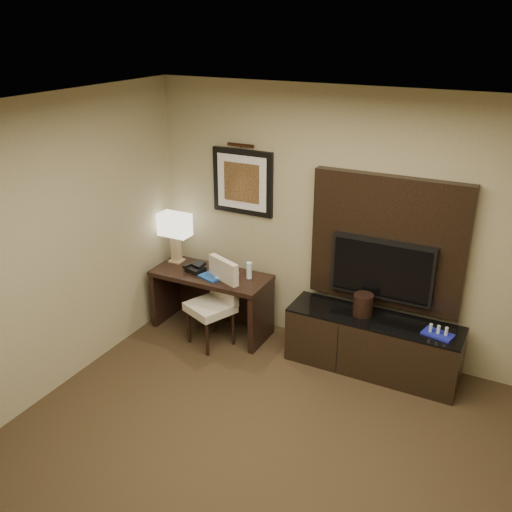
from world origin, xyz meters
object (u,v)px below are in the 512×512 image
Objects in this scene: tv at (382,269)px; desk_chair at (210,307)px; water_bottle at (249,270)px; desk_phone at (195,267)px; minibar_tray at (438,331)px; credenza at (372,344)px; table_lamp at (175,237)px; desk at (212,302)px; ice_bucket at (363,305)px.

desk_chair is (-1.66, -0.50, -0.58)m from tv.
desk_phone is at bearing -169.48° from water_bottle.
credenza is at bearing 175.59° from minibar_tray.
desk_chair is 1.50× the size of table_lamp.
desk is 2.44m from minibar_tray.
desk is 7.21× the size of water_bottle.
water_bottle is 1.26m from ice_bucket.
desk_chair is at bearing -173.43° from minibar_tray.
ice_bucket is at bearing 19.12° from desk_phone.
desk_chair is 3.29× the size of minibar_tray.
tv reaches higher than table_lamp.
water_bottle is at bearing 72.95° from desk_chair.
desk_chair is at bearing -167.98° from ice_bucket.
tv reaches higher than credenza.
credenza is at bearing -1.42° from water_bottle.
minibar_tray is (2.94, -0.10, -0.36)m from table_lamp.
table_lamp reaches higher than desk_chair.
desk_chair reaches higher than ice_bucket.
credenza is 0.42m from ice_bucket.
water_bottle is at bearing -1.28° from table_lamp.
water_bottle is (-1.39, 0.03, 0.49)m from credenza.
desk_phone is at bearing -171.82° from desk.
desk_chair is at bearing -129.69° from water_bottle.
ice_bucket reaches higher than desk_phone.
desk_chair is 0.49m from desk_phone.
desk_phone reaches higher than minibar_tray.
credenza is 2.05m from desk_phone.
credenza is 2.44m from table_lamp.
tv is 2.02m from desk_phone.
desk_chair is at bearing -28.96° from table_lamp.
desk is 0.83m from table_lamp.
ice_bucket is 0.74m from minibar_tray.
tv is 5.55× the size of water_bottle.
minibar_tray is (0.61, -0.05, 0.34)m from credenza.
table_lamp is (-0.66, 0.37, 0.55)m from desk_chair.
desk_phone is 1.87m from ice_bucket.
water_bottle is (0.95, -0.02, -0.21)m from table_lamp.
desk is at bearing -177.63° from ice_bucket.
tv is 5.38× the size of desk_phone.
credenza is 9.07× the size of desk_phone.
tv is at bearing 6.81° from desk.
table_lamp reaches higher than desk_phone.
desk_phone is 0.69× the size of minibar_tray.
minibar_tray is (2.60, 0.03, -0.11)m from desk_phone.
desk_phone is (-2.00, -0.08, 0.45)m from credenza.
ice_bucket reaches higher than desk.
ice_bucket is (1.55, 0.33, 0.24)m from desk_chair.
table_lamp is 2.75× the size of ice_bucket.
minibar_tray is at bearing -5.18° from ice_bucket.
desk_chair is at bearing -163.23° from tv.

